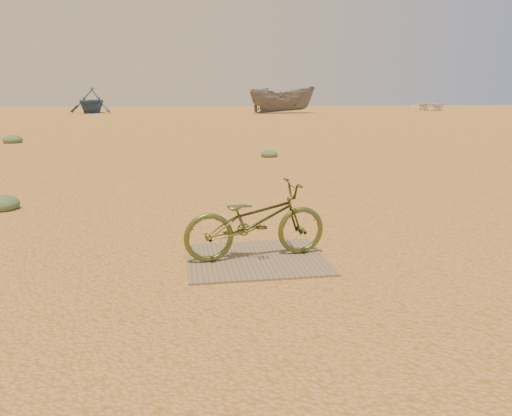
{
  "coord_description": "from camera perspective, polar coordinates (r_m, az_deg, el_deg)",
  "views": [
    {
      "loc": [
        -0.35,
        -4.37,
        1.73
      ],
      "look_at": [
        0.45,
        0.58,
        0.57
      ],
      "focal_mm": 35.0,
      "sensor_mm": 36.0,
      "label": 1
    }
  ],
  "objects": [
    {
      "name": "boat_far_left",
      "position": [
        45.45,
        -18.32,
        11.62
      ],
      "size": [
        4.47,
        4.87,
        2.15
      ],
      "primitive_type": "imported",
      "rotation": [
        0.0,
        0.0,
        -0.26
      ],
      "color": "#35547E",
      "rests_on": "ground"
    },
    {
      "name": "boat_mid_right",
      "position": [
        43.15,
        3.07,
        12.25
      ],
      "size": [
        5.94,
        2.76,
        2.22
      ],
      "primitive_type": "imported",
      "rotation": [
        0.0,
        0.0,
        1.68
      ],
      "color": "slate",
      "rests_on": "ground"
    },
    {
      "name": "kale_a",
      "position": [
        8.49,
        -27.03,
        -0.14
      ],
      "size": [
        0.52,
        0.52,
        0.29
      ],
      "primitive_type": "ellipsoid",
      "color": "#58754F",
      "rests_on": "ground"
    },
    {
      "name": "ground",
      "position": [
        4.71,
        -4.33,
        -8.5
      ],
      "size": [
        120.0,
        120.0,
        0.0
      ],
      "primitive_type": "plane",
      "color": "tan",
      "rests_on": "ground"
    },
    {
      "name": "bicycle",
      "position": [
        5.21,
        -0.04,
        -1.44
      ],
      "size": [
        1.58,
        0.72,
        0.8
      ],
      "primitive_type": "imported",
      "rotation": [
        0.0,
        0.0,
        1.7
      ],
      "color": "#495325",
      "rests_on": "plywood_board"
    },
    {
      "name": "plywood_board",
      "position": [
        5.3,
        0.0,
        -5.85
      ],
      "size": [
        1.46,
        1.24,
        0.02
      ],
      "primitive_type": "cube",
      "color": "#76634C",
      "rests_on": "ground"
    },
    {
      "name": "kale_b",
      "position": [
        13.78,
        1.54,
        5.86
      ],
      "size": [
        0.46,
        0.46,
        0.26
      ],
      "primitive_type": "ellipsoid",
      "color": "#58754F",
      "rests_on": "ground"
    },
    {
      "name": "boat_far_right",
      "position": [
        53.32,
        19.36,
        11.04
      ],
      "size": [
        4.47,
        5.49,
        1.0
      ],
      "primitive_type": "imported",
      "rotation": [
        0.0,
        0.0,
        -0.23
      ],
      "color": "white",
      "rests_on": "ground"
    },
    {
      "name": "kale_c",
      "position": [
        19.57,
        -26.03,
        6.7
      ],
      "size": [
        0.66,
        0.66,
        0.36
      ],
      "primitive_type": "ellipsoid",
      "color": "#58754F",
      "rests_on": "ground"
    }
  ]
}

